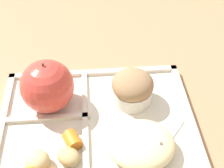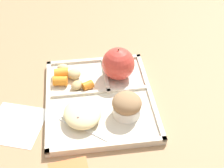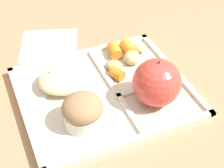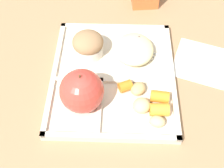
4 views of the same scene
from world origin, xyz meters
name	(u,v)px [view 2 (image 2 of 4)]	position (x,y,z in m)	size (l,w,h in m)	color
ground	(100,101)	(0.00, 0.00, 0.00)	(6.00, 6.00, 0.00)	#997551
lunch_tray	(100,99)	(0.00, 0.00, 0.01)	(0.32, 0.27, 0.02)	beige
green_apple	(118,64)	(-0.08, 0.06, 0.06)	(0.09, 0.09, 0.09)	#C63D33
bran_muffin	(127,105)	(0.06, 0.06, 0.04)	(0.07, 0.07, 0.06)	silver
carrot_slice_tilted	(88,85)	(-0.04, -0.03, 0.02)	(0.02, 0.02, 0.03)	orange
carrot_slice_large	(60,81)	(-0.06, -0.10, 0.02)	(0.03, 0.03, 0.04)	orange
carrot_slice_small	(61,73)	(-0.10, -0.10, 0.03)	(0.03, 0.03, 0.04)	orange
potato_chunk_wedge	(74,74)	(-0.09, -0.06, 0.03)	(0.04, 0.03, 0.03)	tan
potato_chunk_corner	(63,68)	(-0.12, -0.09, 0.02)	(0.03, 0.02, 0.02)	tan
potato_chunk_small	(77,85)	(-0.04, -0.05, 0.02)	(0.04, 0.03, 0.02)	tan
egg_noodle_pile	(82,113)	(0.06, -0.05, 0.03)	(0.10, 0.09, 0.04)	beige
meatball_side	(83,109)	(0.05, -0.05, 0.03)	(0.03, 0.03, 0.03)	brown
meatball_back	(87,115)	(0.07, -0.04, 0.03)	(0.03, 0.03, 0.03)	brown
meatball_center	(79,121)	(0.09, -0.06, 0.03)	(0.03, 0.03, 0.03)	brown
meatball_front	(82,113)	(0.06, -0.05, 0.03)	(0.03, 0.03, 0.03)	#755B4C
plastic_fork	(82,127)	(0.09, -0.05, 0.01)	(0.10, 0.12, 0.00)	silver
paper_napkin	(16,124)	(0.05, -0.21, 0.00)	(0.13, 0.13, 0.00)	white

